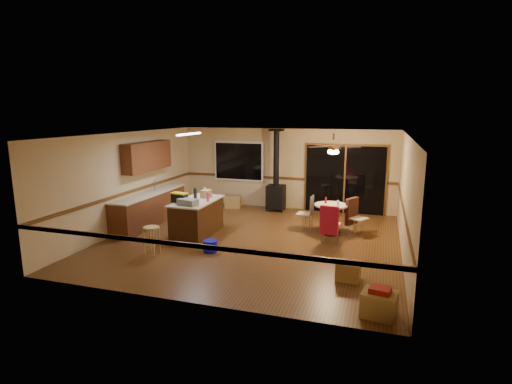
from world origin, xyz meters
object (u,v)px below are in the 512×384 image
at_px(chair_near, 329,220).
at_px(chair_left, 309,209).
at_px(kitchen_island, 197,217).
at_px(toolbox_grey, 188,202).
at_px(bar_stool, 152,240).
at_px(blue_bucket, 210,246).
at_px(dining_table, 331,214).
at_px(chair_right, 353,212).
at_px(wood_stove, 276,188).
at_px(toolbox_black, 179,198).
at_px(box_corner_a, 379,304).
at_px(box_corner_b, 348,271).
at_px(box_under_window, 233,201).

bearing_deg(chair_near, chair_left, 124.61).
height_order(kitchen_island, toolbox_grey, toolbox_grey).
height_order(bar_stool, blue_bucket, bar_stool).
xyz_separation_m(kitchen_island, chair_near, (3.36, 0.21, 0.14)).
bearing_deg(dining_table, chair_near, -84.82).
bearing_deg(dining_table, chair_right, 14.80).
xyz_separation_m(wood_stove, toolbox_black, (-1.61, -3.38, 0.28)).
distance_m(kitchen_island, blue_bucket, 1.46).
distance_m(chair_near, box_corner_a, 3.46).
bearing_deg(bar_stool, toolbox_black, 89.09).
distance_m(box_corner_a, box_corner_b, 1.37).
distance_m(dining_table, box_corner_b, 2.96).
bearing_deg(dining_table, wood_stove, 135.29).
distance_m(chair_right, box_under_window, 4.40).
distance_m(wood_stove, toolbox_black, 3.75).
xyz_separation_m(toolbox_black, dining_table, (3.59, 1.42, -0.48)).
height_order(box_corner_a, box_corner_b, box_corner_a).
bearing_deg(dining_table, box_corner_a, -72.83).
bearing_deg(blue_bucket, wood_stove, 84.04).
relative_size(bar_stool, dining_table, 0.73).
xyz_separation_m(chair_near, chair_right, (0.46, 1.03, 0.00)).
height_order(toolbox_grey, box_corner_a, toolbox_grey).
height_order(toolbox_grey, toolbox_black, toolbox_black).
bearing_deg(bar_stool, chair_left, 43.10).
height_order(chair_left, chair_right, same).
relative_size(bar_stool, box_corner_a, 1.22).
bearing_deg(toolbox_black, blue_bucket, -34.34).
distance_m(toolbox_black, chair_left, 3.38).
bearing_deg(chair_left, blue_bucket, -128.15).
xyz_separation_m(dining_table, box_corner_b, (0.70, -2.86, -0.35)).
height_order(dining_table, box_under_window, dining_table).
xyz_separation_m(chair_left, box_corner_a, (1.86, -4.20, -0.39)).
height_order(kitchen_island, box_under_window, kitchen_island).
distance_m(wood_stove, chair_left, 2.33).
bearing_deg(toolbox_grey, blue_bucket, -35.08).
relative_size(chair_left, chair_right, 0.74).
distance_m(chair_left, chair_right, 1.14).
bearing_deg(bar_stool, wood_stove, 70.83).
bearing_deg(box_corner_b, bar_stool, 178.22).
distance_m(dining_table, chair_near, 0.89).
bearing_deg(chair_left, bar_stool, -136.90).
bearing_deg(box_corner_b, toolbox_grey, 162.85).
height_order(toolbox_black, box_corner_a, toolbox_black).
relative_size(toolbox_grey, box_corner_b, 1.11).
bearing_deg(toolbox_grey, dining_table, 26.80).
distance_m(kitchen_island, chair_left, 2.94).
bearing_deg(wood_stove, chair_right, -35.75).
distance_m(toolbox_black, blue_bucket, 1.66).
distance_m(kitchen_island, box_corner_b, 4.36).
height_order(wood_stove, dining_table, wood_stove).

